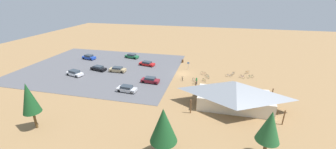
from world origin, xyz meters
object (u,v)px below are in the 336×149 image
object	(u,v)px
bicycle_red_near_porch	(203,73)
car_black_end_stall	(98,68)
car_blue_second_row	(89,57)
bicycle_blue_back_row	(229,75)
car_maroon_front_row	(150,80)
bicycle_teal_yard_center	(208,76)
lot_sign	(188,65)
trash_bin	(183,61)
bicycle_black_near_sign	(182,79)
car_white_inner_stall	(75,73)
car_red_aisle_side	(147,63)
pine_west	(270,127)
bicycle_green_yard_left	(250,77)
bicycle_yellow_mid_cluster	(204,80)
bicycle_silver_yard_front	(233,74)
car_silver_near_entry	(127,89)
pine_far_west	(29,98)
bicycle_orange_front_row	(247,72)
bike_pavilion	(235,93)
pine_mideast	(163,125)
car_tan_mid_lot	(118,69)
car_green_far_end	(132,56)
bicycle_purple_yard_right	(242,77)
bicycle_white_lone_west	(194,80)

from	to	relation	value
bicycle_red_near_porch	car_black_end_stall	size ratio (longest dim) A/B	0.33
car_blue_second_row	car_black_end_stall	xyz separation A→B (m)	(-8.33, 8.39, -0.09)
bicycle_blue_back_row	car_maroon_front_row	xyz separation A→B (m)	(18.41, 8.23, 0.39)
bicycle_teal_yard_center	car_maroon_front_row	xyz separation A→B (m)	(13.16, 6.19, 0.35)
bicycle_red_near_porch	lot_sign	bearing A→B (deg)	-35.01
trash_bin	car_black_end_stall	bearing A→B (deg)	29.69
bicycle_red_near_porch	car_maroon_front_row	distance (m)	14.46
bicycle_black_near_sign	car_white_inner_stall	world-z (taller)	car_white_inner_stall
car_red_aisle_side	car_maroon_front_row	xyz separation A→B (m)	(-4.71, 11.54, 0.06)
bicycle_teal_yard_center	pine_west	bearing A→B (deg)	108.65
car_maroon_front_row	car_blue_second_row	bearing A→B (deg)	-27.83
trash_bin	bicycle_teal_yard_center	size ratio (longest dim) A/B	0.63
bicycle_teal_yard_center	bicycle_red_near_porch	xyz separation A→B (m)	(1.17, -1.87, 0.00)
bicycle_green_yard_left	bicycle_teal_yard_center	size ratio (longest dim) A/B	1.21
bicycle_blue_back_row	pine_west	bearing A→B (deg)	96.97
bicycle_yellow_mid_cluster	bicycle_blue_back_row	bearing A→B (deg)	-143.13
bicycle_green_yard_left	bicycle_silver_yard_front	size ratio (longest dim) A/B	1.06
bicycle_red_near_porch	car_silver_near_entry	world-z (taller)	car_silver_near_entry
pine_far_west	bicycle_orange_front_row	size ratio (longest dim) A/B	5.88
bicycle_orange_front_row	car_white_inner_stall	xyz separation A→B (m)	(43.69, 11.59, 0.36)
trash_bin	bicycle_black_near_sign	size ratio (longest dim) A/B	0.55
bicycle_red_near_porch	car_red_aisle_side	bearing A→B (deg)	-11.76
bike_pavilion	bicycle_blue_back_row	size ratio (longest dim) A/B	9.22
bicycle_black_near_sign	pine_mideast	bearing A→B (deg)	93.82
pine_mideast	car_blue_second_row	world-z (taller)	pine_mideast
trash_bin	bicycle_silver_yard_front	xyz separation A→B (m)	(-14.57, 7.15, -0.07)
bicycle_red_near_porch	car_silver_near_entry	size ratio (longest dim) A/B	0.35
lot_sign	bicycle_red_near_porch	distance (m)	5.55
car_silver_near_entry	car_black_end_stall	xyz separation A→B (m)	(12.93, -10.39, -0.04)
car_tan_mid_lot	bicycle_black_near_sign	bearing A→B (deg)	175.24
trash_bin	bicycle_red_near_porch	xyz separation A→B (m)	(-7.01, 8.87, -0.06)
trash_bin	car_red_aisle_side	world-z (taller)	car_red_aisle_side
bicycle_green_yard_left	car_tan_mid_lot	size ratio (longest dim) A/B	0.39
bicycle_orange_front_row	car_white_inner_stall	bearing A→B (deg)	14.86
car_green_far_end	car_maroon_front_row	world-z (taller)	car_green_far_end
bicycle_purple_yard_right	bicycle_red_near_porch	bearing A→B (deg)	0.60
car_tan_mid_lot	car_blue_second_row	distance (m)	16.23
car_silver_near_entry	bicycle_black_near_sign	bearing A→B (deg)	-139.93
bike_pavilion	bicycle_teal_yard_center	bearing A→B (deg)	-67.27
car_silver_near_entry	car_red_aisle_side	bearing A→B (deg)	-86.07
bicycle_silver_yard_front	car_tan_mid_lot	distance (m)	30.78
lot_sign	car_tan_mid_lot	world-z (taller)	lot_sign
car_tan_mid_lot	car_blue_second_row	size ratio (longest dim) A/B	0.98
bike_pavilion	bicycle_white_lone_west	world-z (taller)	bike_pavilion
pine_mideast	bicycle_silver_yard_front	distance (m)	33.74
car_white_inner_stall	bicycle_white_lone_west	bearing A→B (deg)	-173.98
bike_pavilion	pine_west	world-z (taller)	pine_west
lot_sign	bicycle_teal_yard_center	world-z (taller)	lot_sign
pine_mideast	bicycle_green_yard_left	bearing A→B (deg)	-115.87
bicycle_green_yard_left	car_green_far_end	distance (m)	36.62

